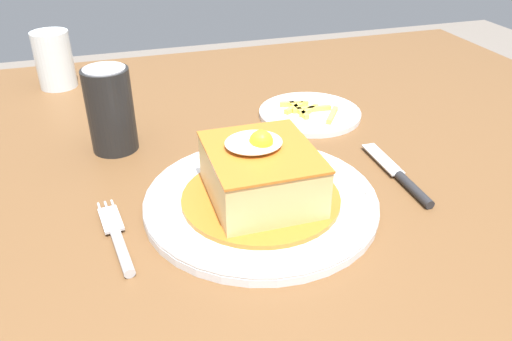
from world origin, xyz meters
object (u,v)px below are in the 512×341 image
object	(u,v)px
drinking_glass	(55,64)
knife	(404,180)
main_plate	(261,200)
fork	(118,241)
side_plate_fries	(310,113)
soda_can	(110,110)

from	to	relation	value
drinking_glass	knife	bearing A→B (deg)	-48.90
main_plate	fork	world-z (taller)	main_plate
knife	drinking_glass	world-z (taller)	drinking_glass
main_plate	side_plate_fries	size ratio (longest dim) A/B	1.67
soda_can	side_plate_fries	distance (m)	0.32
side_plate_fries	drinking_glass	bearing A→B (deg)	146.45
fork	soda_can	xyz separation A→B (m)	(0.01, 0.23, 0.06)
drinking_glass	side_plate_fries	xyz separation A→B (m)	(0.41, -0.27, -0.04)
main_plate	drinking_glass	size ratio (longest dim) A/B	2.71
main_plate	soda_can	distance (m)	0.27
fork	soda_can	bearing A→B (deg)	86.78
soda_can	drinking_glass	world-z (taller)	soda_can
fork	knife	world-z (taller)	same
main_plate	side_plate_fries	world-z (taller)	main_plate
knife	soda_can	xyz separation A→B (m)	(-0.35, 0.21, 0.06)
fork	drinking_glass	size ratio (longest dim) A/B	1.35
drinking_glass	fork	bearing A→B (deg)	-82.02
soda_can	side_plate_fries	size ratio (longest dim) A/B	0.73
knife	drinking_glass	size ratio (longest dim) A/B	1.57
soda_can	knife	bearing A→B (deg)	-31.19
fork	main_plate	bearing A→B (deg)	8.13
knife	main_plate	bearing A→B (deg)	178.18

